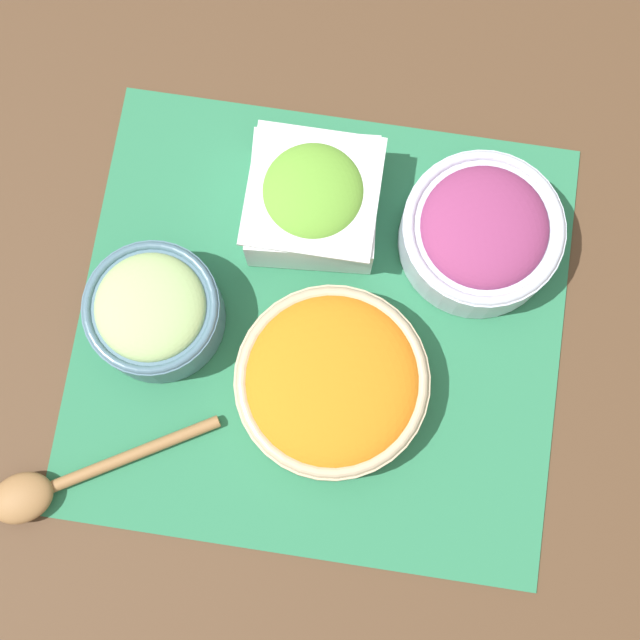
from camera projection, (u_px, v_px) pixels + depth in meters
ground_plane at (320, 327)px, 0.90m from camera, size 3.00×3.00×0.00m
placemat at (320, 326)px, 0.90m from camera, size 0.49×0.45×0.00m
lettuce_bowl at (313, 199)px, 0.88m from camera, size 0.13×0.13×0.08m
carrot_bowl at (332, 382)px, 0.86m from camera, size 0.19×0.19×0.06m
cucumber_bowl at (154, 311)px, 0.86m from camera, size 0.13×0.13×0.08m
onion_bowl at (482, 232)px, 0.88m from camera, size 0.16×0.16×0.08m
wooden_spoon at (50, 487)px, 0.86m from camera, size 0.22×0.14×0.03m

